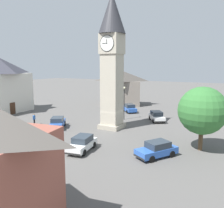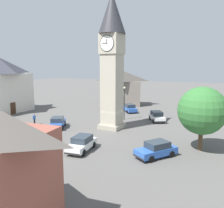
{
  "view_description": "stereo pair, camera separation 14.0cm",
  "coord_description": "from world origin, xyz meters",
  "px_view_note": "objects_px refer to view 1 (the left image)",
  "views": [
    {
      "loc": [
        -15.71,
        28.11,
        8.66
      ],
      "look_at": [
        0.0,
        0.0,
        3.4
      ],
      "focal_mm": 37.85,
      "sensor_mm": 36.0,
      "label": 1
    },
    {
      "loc": [
        -15.83,
        28.04,
        8.66
      ],
      "look_at": [
        0.0,
        0.0,
        3.4
      ],
      "focal_mm": 37.85,
      "sensor_mm": 36.0,
      "label": 2
    }
  ],
  "objects_px": {
    "clock_tower": "(112,50)",
    "car_green_alley": "(129,108)",
    "car_red_corner": "(7,131)",
    "car_silver_kerb": "(82,143)",
    "tree": "(202,111)",
    "car_black_far": "(157,116)",
    "pedestrian": "(34,118)",
    "lamp_post": "(124,98)",
    "building_corner_back": "(121,88)",
    "car_white_side": "(157,149)",
    "car_blue_kerb": "(58,122)"
  },
  "relations": [
    {
      "from": "car_blue_kerb",
      "to": "tree",
      "type": "xyz_separation_m",
      "value": [
        -19.01,
        -0.42,
        3.39
      ]
    },
    {
      "from": "car_black_far",
      "to": "tree",
      "type": "distance_m",
      "value": 13.62
    },
    {
      "from": "car_red_corner",
      "to": "pedestrian",
      "type": "relative_size",
      "value": 2.46
    },
    {
      "from": "lamp_post",
      "to": "pedestrian",
      "type": "bearing_deg",
      "value": 43.75
    },
    {
      "from": "car_red_corner",
      "to": "car_black_far",
      "type": "bearing_deg",
      "value": -127.56
    },
    {
      "from": "car_white_side",
      "to": "car_blue_kerb",
      "type": "bearing_deg",
      "value": -12.89
    },
    {
      "from": "car_blue_kerb",
      "to": "building_corner_back",
      "type": "xyz_separation_m",
      "value": [
        1.08,
        -21.9,
        3.11
      ]
    },
    {
      "from": "car_green_alley",
      "to": "clock_tower",
      "type": "bearing_deg",
      "value": 103.5
    },
    {
      "from": "clock_tower",
      "to": "car_green_alley",
      "type": "xyz_separation_m",
      "value": [
        2.81,
        -11.69,
        -9.9
      ]
    },
    {
      "from": "car_blue_kerb",
      "to": "lamp_post",
      "type": "height_order",
      "value": "lamp_post"
    },
    {
      "from": "car_silver_kerb",
      "to": "clock_tower",
      "type": "bearing_deg",
      "value": -79.73
    },
    {
      "from": "car_red_corner",
      "to": "building_corner_back",
      "type": "distance_m",
      "value": 28.49
    },
    {
      "from": "car_black_far",
      "to": "clock_tower",
      "type": "bearing_deg",
      "value": 60.14
    },
    {
      "from": "tree",
      "to": "building_corner_back",
      "type": "relative_size",
      "value": 0.67
    },
    {
      "from": "car_white_side",
      "to": "tree",
      "type": "bearing_deg",
      "value": -129.57
    },
    {
      "from": "car_green_alley",
      "to": "pedestrian",
      "type": "bearing_deg",
      "value": 62.72
    },
    {
      "from": "car_silver_kerb",
      "to": "tree",
      "type": "distance_m",
      "value": 12.67
    },
    {
      "from": "clock_tower",
      "to": "car_black_far",
      "type": "bearing_deg",
      "value": -119.86
    },
    {
      "from": "pedestrian",
      "to": "car_silver_kerb",
      "type": "bearing_deg",
      "value": 157.32
    },
    {
      "from": "car_silver_kerb",
      "to": "car_red_corner",
      "type": "relative_size",
      "value": 1.05
    },
    {
      "from": "clock_tower",
      "to": "car_blue_kerb",
      "type": "height_order",
      "value": "clock_tower"
    },
    {
      "from": "car_green_alley",
      "to": "pedestrian",
      "type": "height_order",
      "value": "pedestrian"
    },
    {
      "from": "clock_tower",
      "to": "car_red_corner",
      "type": "height_order",
      "value": "clock_tower"
    },
    {
      "from": "clock_tower",
      "to": "car_red_corner",
      "type": "xyz_separation_m",
      "value": [
        9.11,
        10.04,
        -9.9
      ]
    },
    {
      "from": "car_white_side",
      "to": "tree",
      "type": "distance_m",
      "value": 6.21
    },
    {
      "from": "tree",
      "to": "lamp_post",
      "type": "xyz_separation_m",
      "value": [
        13.14,
        -8.8,
        -0.62
      ]
    },
    {
      "from": "car_white_side",
      "to": "building_corner_back",
      "type": "relative_size",
      "value": 0.44
    },
    {
      "from": "building_corner_back",
      "to": "car_green_alley",
      "type": "bearing_deg",
      "value": 127.34
    },
    {
      "from": "car_white_side",
      "to": "pedestrian",
      "type": "distance_m",
      "value": 20.13
    },
    {
      "from": "car_red_corner",
      "to": "lamp_post",
      "type": "xyz_separation_m",
      "value": [
        -8.23,
        -15.61,
        2.77
      ]
    },
    {
      "from": "car_red_corner",
      "to": "car_green_alley",
      "type": "distance_m",
      "value": 22.62
    },
    {
      "from": "car_white_side",
      "to": "car_green_alley",
      "type": "xyz_separation_m",
      "value": [
        11.76,
        -18.93,
        0.0
      ]
    },
    {
      "from": "car_silver_kerb",
      "to": "pedestrian",
      "type": "height_order",
      "value": "pedestrian"
    },
    {
      "from": "car_blue_kerb",
      "to": "pedestrian",
      "type": "distance_m",
      "value": 4.21
    },
    {
      "from": "pedestrian",
      "to": "clock_tower",
      "type": "bearing_deg",
      "value": -159.69
    },
    {
      "from": "building_corner_back",
      "to": "car_white_side",
      "type": "bearing_deg",
      "value": 123.33
    },
    {
      "from": "car_white_side",
      "to": "tree",
      "type": "xyz_separation_m",
      "value": [
        -3.32,
        -4.01,
        3.39
      ]
    },
    {
      "from": "car_black_far",
      "to": "car_green_alley",
      "type": "relative_size",
      "value": 1.06
    },
    {
      "from": "car_black_far",
      "to": "lamp_post",
      "type": "relative_size",
      "value": 0.82
    },
    {
      "from": "car_blue_kerb",
      "to": "car_white_side",
      "type": "bearing_deg",
      "value": 167.11
    },
    {
      "from": "car_blue_kerb",
      "to": "tree",
      "type": "distance_m",
      "value": 19.31
    },
    {
      "from": "lamp_post",
      "to": "car_white_side",
      "type": "bearing_deg",
      "value": 127.49
    },
    {
      "from": "clock_tower",
      "to": "car_green_alley",
      "type": "distance_m",
      "value": 15.57
    },
    {
      "from": "building_corner_back",
      "to": "car_blue_kerb",
      "type": "bearing_deg",
      "value": 92.82
    },
    {
      "from": "car_blue_kerb",
      "to": "clock_tower",
      "type": "bearing_deg",
      "value": -151.57
    },
    {
      "from": "car_blue_kerb",
      "to": "car_white_side",
      "type": "relative_size",
      "value": 0.99
    },
    {
      "from": "car_black_far",
      "to": "car_silver_kerb",
      "type": "bearing_deg",
      "value": 81.66
    },
    {
      "from": "car_silver_kerb",
      "to": "car_white_side",
      "type": "bearing_deg",
      "value": -164.07
    },
    {
      "from": "clock_tower",
      "to": "car_silver_kerb",
      "type": "relative_size",
      "value": 4.19
    },
    {
      "from": "car_silver_kerb",
      "to": "tree",
      "type": "xyz_separation_m",
      "value": [
        -10.58,
        -6.09,
        3.39
      ]
    }
  ]
}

